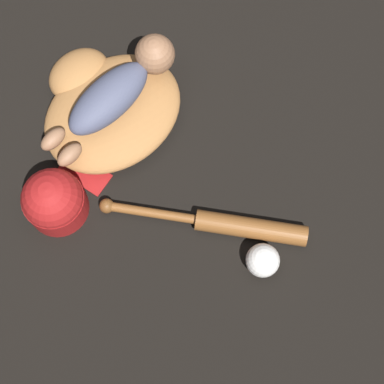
{
  "coord_description": "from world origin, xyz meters",
  "views": [
    {
      "loc": [
        -0.42,
        -0.52,
        1.41
      ],
      "look_at": [
        -0.07,
        -0.28,
        0.07
      ],
      "focal_mm": 60.0,
      "sensor_mm": 36.0,
      "label": 1
    }
  ],
  "objects_px": {
    "baseball_glove": "(107,106)",
    "baseball": "(263,260)",
    "baby_figure": "(119,88)",
    "baseball_bat": "(229,225)",
    "baseball_cap": "(54,200)"
  },
  "relations": [
    {
      "from": "baseball_glove",
      "to": "baby_figure",
      "type": "bearing_deg",
      "value": -44.96
    },
    {
      "from": "baby_figure",
      "to": "baseball_cap",
      "type": "distance_m",
      "value": 0.29
    },
    {
      "from": "baby_figure",
      "to": "baseball_bat",
      "type": "bearing_deg",
      "value": -105.59
    },
    {
      "from": "baseball_glove",
      "to": "baby_figure",
      "type": "distance_m",
      "value": 0.09
    },
    {
      "from": "baseball_cap",
      "to": "baseball_bat",
      "type": "bearing_deg",
      "value": -62.85
    },
    {
      "from": "baseball_glove",
      "to": "baseball_cap",
      "type": "distance_m",
      "value": 0.26
    },
    {
      "from": "baseball_glove",
      "to": "baseball",
      "type": "xyz_separation_m",
      "value": [
        -0.11,
        -0.5,
        -0.0
      ]
    },
    {
      "from": "baseball",
      "to": "baseball_cap",
      "type": "distance_m",
      "value": 0.48
    },
    {
      "from": "baseball_glove",
      "to": "baby_figure",
      "type": "relative_size",
      "value": 1.07
    },
    {
      "from": "baby_figure",
      "to": "baseball",
      "type": "bearing_deg",
      "value": -105.65
    },
    {
      "from": "baby_figure",
      "to": "baseball",
      "type": "xyz_separation_m",
      "value": [
        -0.13,
        -0.47,
        -0.08
      ]
    },
    {
      "from": "baseball",
      "to": "baby_figure",
      "type": "bearing_deg",
      "value": 74.35
    },
    {
      "from": "baseball_glove",
      "to": "baseball_bat",
      "type": "bearing_deg",
      "value": -100.89
    },
    {
      "from": "baseball_bat",
      "to": "baseball_glove",
      "type": "bearing_deg",
      "value": 79.11
    },
    {
      "from": "baseball_glove",
      "to": "baseball",
      "type": "bearing_deg",
      "value": -101.95
    }
  ]
}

